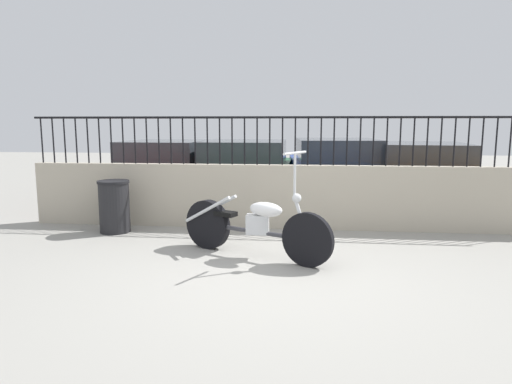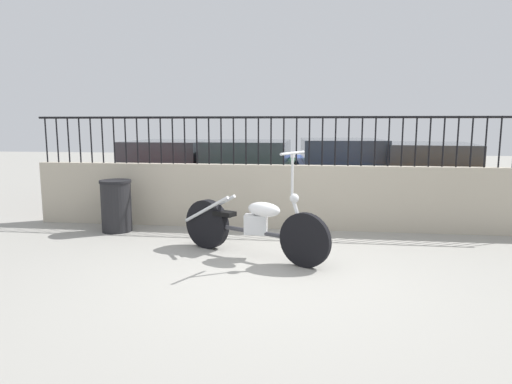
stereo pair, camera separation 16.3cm
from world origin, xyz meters
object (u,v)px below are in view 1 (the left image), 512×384
car_blue (336,169)px  car_red (169,168)px  trash_bin (114,206)px  car_green (245,171)px  motorcycle_dark_grey (247,225)px  car_orange (422,171)px

car_blue → car_red: bearing=87.5°
trash_bin → car_green: size_ratio=0.20×
car_red → car_blue: 3.75m
motorcycle_dark_grey → car_blue: size_ratio=0.48×
car_green → car_blue: car_blue is taller
trash_bin → car_orange: car_orange is taller
trash_bin → car_green: car_green is taller
motorcycle_dark_grey → car_blue: motorcycle_dark_grey is taller
motorcycle_dark_grey → car_blue: (1.40, 4.58, 0.28)m
motorcycle_dark_grey → trash_bin: motorcycle_dark_grey is taller
car_red → car_green: 1.86m
car_green → car_orange: 3.78m
motorcycle_dark_grey → car_orange: 5.49m
motorcycle_dark_grey → car_green: motorcycle_dark_grey is taller
trash_bin → car_red: size_ratio=0.19×
car_red → motorcycle_dark_grey: bearing=-149.5°
trash_bin → car_orange: size_ratio=0.18×
car_blue → car_orange: 1.82m
motorcycle_dark_grey → trash_bin: (-2.19, 1.04, 0.01)m
motorcycle_dark_grey → car_red: (-2.35, 4.46, 0.26)m
car_blue → trash_bin: bearing=130.3°
car_red → car_orange: (5.56, -0.03, -0.00)m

